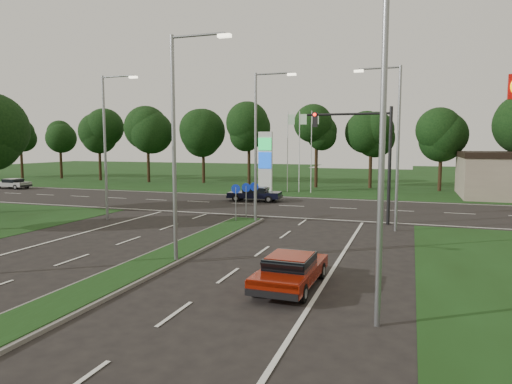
% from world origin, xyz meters
% --- Properties ---
extents(ground, '(160.00, 160.00, 0.00)m').
position_xyz_m(ground, '(0.00, 0.00, 0.00)').
color(ground, black).
rests_on(ground, ground).
extents(verge_far, '(160.00, 50.00, 0.02)m').
position_xyz_m(verge_far, '(0.00, 55.00, 0.00)').
color(verge_far, '#173311').
rests_on(verge_far, ground).
extents(cross_road, '(160.00, 12.00, 0.02)m').
position_xyz_m(cross_road, '(0.00, 24.00, 0.00)').
color(cross_road, black).
rests_on(cross_road, ground).
extents(median_kerb, '(2.00, 26.00, 0.12)m').
position_xyz_m(median_kerb, '(0.00, 4.00, 0.06)').
color(median_kerb, slate).
rests_on(median_kerb, ground).
extents(streetlight_median_near, '(2.53, 0.22, 9.00)m').
position_xyz_m(streetlight_median_near, '(1.00, 6.00, 5.08)').
color(streetlight_median_near, gray).
rests_on(streetlight_median_near, ground).
extents(streetlight_median_far, '(2.53, 0.22, 9.00)m').
position_xyz_m(streetlight_median_far, '(1.00, 16.00, 5.08)').
color(streetlight_median_far, gray).
rests_on(streetlight_median_far, ground).
extents(streetlight_left_far, '(2.53, 0.22, 9.00)m').
position_xyz_m(streetlight_left_far, '(-8.30, 14.00, 5.08)').
color(streetlight_left_far, gray).
rests_on(streetlight_left_far, ground).
extents(streetlight_right_far, '(2.53, 0.22, 9.00)m').
position_xyz_m(streetlight_right_far, '(8.80, 16.00, 5.08)').
color(streetlight_right_far, gray).
rests_on(streetlight_right_far, ground).
extents(streetlight_right_near, '(2.53, 0.22, 9.00)m').
position_xyz_m(streetlight_right_near, '(8.80, 2.00, 5.08)').
color(streetlight_right_near, gray).
rests_on(streetlight_right_near, ground).
extents(traffic_signal, '(5.10, 0.42, 7.00)m').
position_xyz_m(traffic_signal, '(7.19, 18.00, 4.65)').
color(traffic_signal, black).
rests_on(traffic_signal, ground).
extents(median_signs, '(1.16, 1.76, 2.38)m').
position_xyz_m(median_signs, '(0.00, 16.40, 1.71)').
color(median_signs, gray).
rests_on(median_signs, ground).
extents(gas_pylon, '(5.80, 1.26, 8.00)m').
position_xyz_m(gas_pylon, '(-3.79, 33.05, 3.20)').
color(gas_pylon, silver).
rests_on(gas_pylon, ground).
extents(treeline_far, '(6.00, 6.00, 9.90)m').
position_xyz_m(treeline_far, '(0.10, 39.93, 6.83)').
color(treeline_far, black).
rests_on(treeline_far, ground).
extents(red_sedan, '(1.80, 4.16, 1.13)m').
position_xyz_m(red_sedan, '(6.00, 4.43, 0.61)').
color(red_sedan, maroon).
rests_on(red_sedan, ground).
extents(navy_sedan, '(4.49, 2.13, 1.20)m').
position_xyz_m(navy_sedan, '(-2.64, 25.86, 0.64)').
color(navy_sedan, black).
rests_on(navy_sedan, ground).
extents(far_car_a, '(3.82, 1.70, 1.09)m').
position_xyz_m(far_car_a, '(-30.81, 27.63, 0.59)').
color(far_car_a, '#A9A9A9').
rests_on(far_car_a, ground).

